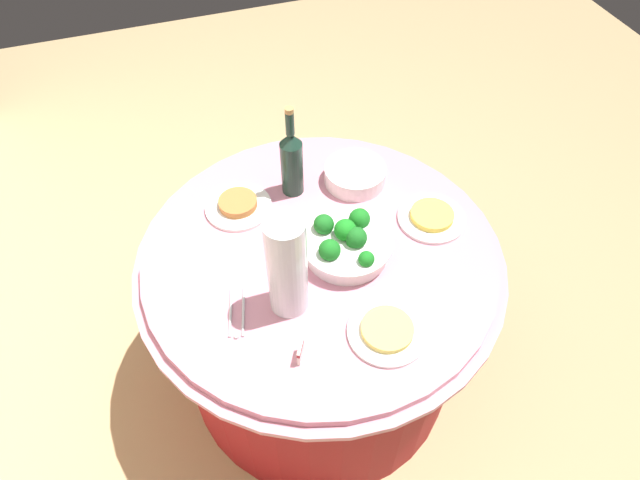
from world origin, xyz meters
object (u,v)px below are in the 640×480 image
(serving_tongs, at_px, (237,314))
(food_plate_peanuts, at_px, (238,205))
(food_plate_noodles, at_px, (387,331))
(plate_stack, at_px, (355,175))
(wine_bottle, at_px, (292,161))
(broccoli_bowl, at_px, (346,243))
(decorative_fruit_vase, at_px, (287,270))
(label_placard_front, at_px, (300,351))
(food_plate_fried_egg, at_px, (432,217))
(label_placard_mid, at_px, (277,255))

(serving_tongs, relative_size, food_plate_peanuts, 0.76)
(serving_tongs, distance_m, food_plate_noodles, 0.42)
(plate_stack, relative_size, food_plate_peanuts, 0.95)
(wine_bottle, distance_m, food_plate_noodles, 0.64)
(broccoli_bowl, height_order, wine_bottle, wine_bottle)
(decorative_fruit_vase, bearing_deg, food_plate_peanuts, 6.92)
(label_placard_front, bearing_deg, food_plate_peanuts, 2.69)
(decorative_fruit_vase, height_order, food_plate_noodles, decorative_fruit_vase)
(food_plate_peanuts, height_order, label_placard_front, label_placard_front)
(broccoli_bowl, xyz_separation_m, wine_bottle, (0.32, 0.07, 0.08))
(plate_stack, relative_size, food_plate_fried_egg, 0.95)
(broccoli_bowl, xyz_separation_m, decorative_fruit_vase, (-0.12, 0.22, 0.11))
(broccoli_bowl, height_order, decorative_fruit_vase, decorative_fruit_vase)
(label_placard_front, bearing_deg, food_plate_fried_egg, -58.48)
(plate_stack, xyz_separation_m, label_placard_mid, (-0.25, 0.35, 0.00))
(plate_stack, xyz_separation_m, food_plate_fried_egg, (-0.25, -0.17, -0.02))
(wine_bottle, relative_size, serving_tongs, 2.02)
(plate_stack, height_order, food_plate_fried_egg, plate_stack)
(broccoli_bowl, bearing_deg, label_placard_front, 141.15)
(label_placard_front, bearing_deg, food_plate_noodles, -91.41)
(label_placard_front, bearing_deg, decorative_fruit_vase, -7.31)
(wine_bottle, bearing_deg, label_placard_mid, 153.87)
(decorative_fruit_vase, bearing_deg, broccoli_bowl, -60.63)
(broccoli_bowl, xyz_separation_m, food_plate_fried_egg, (0.04, -0.31, -0.03))
(food_plate_noodles, height_order, label_placard_mid, label_placard_mid)
(wine_bottle, height_order, serving_tongs, wine_bottle)
(label_placard_mid, bearing_deg, broccoli_bowl, -99.07)
(wine_bottle, xyz_separation_m, food_plate_fried_egg, (-0.28, -0.38, -0.12))
(decorative_fruit_vase, bearing_deg, food_plate_noodles, -129.21)
(food_plate_peanuts, height_order, food_plate_fried_egg, food_plate_peanuts)
(food_plate_fried_egg, xyz_separation_m, food_plate_noodles, (-0.35, 0.31, -0.00))
(food_plate_peanuts, distance_m, label_placard_mid, 0.27)
(label_placard_mid, bearing_deg, label_placard_front, 174.72)
(food_plate_peanuts, distance_m, label_placard_front, 0.59)
(label_placard_front, bearing_deg, label_placard_mid, -5.28)
(broccoli_bowl, height_order, plate_stack, broccoli_bowl)
(wine_bottle, bearing_deg, food_plate_fried_egg, -125.83)
(decorative_fruit_vase, relative_size, label_placard_front, 6.18)
(serving_tongs, height_order, food_plate_peanuts, food_plate_peanuts)
(food_plate_noodles, bearing_deg, plate_stack, -12.88)
(decorative_fruit_vase, bearing_deg, label_placard_front, 172.69)
(food_plate_fried_egg, bearing_deg, serving_tongs, 102.73)
(decorative_fruit_vase, relative_size, food_plate_noodles, 1.55)
(broccoli_bowl, distance_m, decorative_fruit_vase, 0.27)
(plate_stack, distance_m, food_plate_peanuts, 0.41)
(broccoli_bowl, relative_size, food_plate_noodles, 1.27)
(broccoli_bowl, distance_m, food_plate_noodles, 0.31)
(plate_stack, relative_size, decorative_fruit_vase, 0.62)
(food_plate_fried_egg, bearing_deg, broccoli_bowl, 97.15)
(wine_bottle, relative_size, label_placard_front, 6.11)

